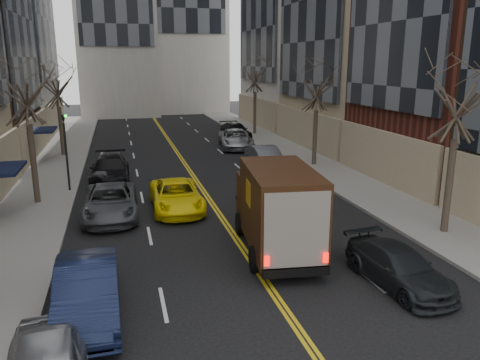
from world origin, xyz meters
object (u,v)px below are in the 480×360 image
(ups_truck, at_px, (277,209))
(observer_sedan, at_px, (399,267))
(taxi, at_px, (176,196))
(pedestrian, at_px, (239,192))

(ups_truck, bearing_deg, observer_sedan, -44.52)
(taxi, bearing_deg, pedestrian, -6.31)
(taxi, relative_size, pedestrian, 3.22)
(ups_truck, distance_m, pedestrian, 5.98)
(taxi, bearing_deg, ups_truck, -63.20)
(ups_truck, relative_size, observer_sedan, 1.42)
(observer_sedan, bearing_deg, taxi, 116.12)
(ups_truck, xyz_separation_m, taxi, (-3.12, 6.28, -1.01))
(taxi, distance_m, pedestrian, 3.18)
(ups_truck, bearing_deg, pedestrian, 96.29)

